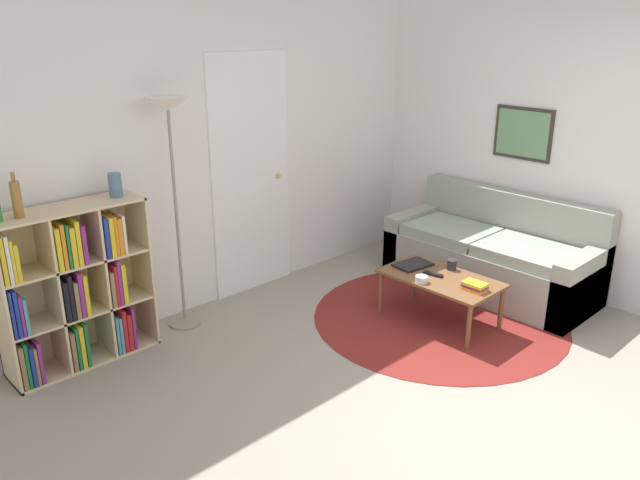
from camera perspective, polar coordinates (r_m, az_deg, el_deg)
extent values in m
plane|color=gray|center=(4.14, 16.33, -15.96)|extent=(14.00, 14.00, 0.00)
cube|color=silver|center=(5.36, -8.51, 8.10)|extent=(7.31, 0.05, 2.60)
cube|color=white|center=(5.51, -6.33, 5.83)|extent=(0.83, 0.02, 2.10)
sphere|color=tan|center=(5.68, -3.84, 5.89)|extent=(0.04, 0.04, 0.04)
cube|color=silver|center=(6.06, 16.99, 8.80)|extent=(0.05, 5.72, 2.60)
cube|color=#332D28|center=(5.95, 18.08, 9.24)|extent=(0.02, 0.56, 0.47)
cube|color=#669366|center=(5.94, 18.02, 9.23)|extent=(0.01, 0.50, 0.41)
cylinder|color=maroon|center=(5.32, 10.81, -6.94)|extent=(2.08, 2.08, 0.01)
cube|color=beige|center=(4.89, -16.01, -2.43)|extent=(0.02, 0.34, 1.16)
cube|color=beige|center=(4.52, -22.32, 2.67)|extent=(1.03, 0.34, 0.02)
cube|color=beige|center=(4.95, -20.60, -10.04)|extent=(1.03, 0.34, 0.02)
cube|color=beige|center=(4.84, -22.18, -3.40)|extent=(1.03, 0.02, 1.16)
cube|color=beige|center=(4.65, -23.29, -4.50)|extent=(0.02, 0.32, 1.12)
cube|color=beige|center=(4.76, -19.60, -3.46)|extent=(0.02, 0.32, 1.12)
cube|color=beige|center=(4.78, -21.15, -6.03)|extent=(1.00, 0.32, 0.02)
cube|color=beige|center=(4.64, -21.71, -1.86)|extent=(1.00, 0.32, 0.02)
cube|color=olive|center=(4.71, -25.96, -10.08)|extent=(0.03, 0.26, 0.31)
cube|color=#196B38|center=(4.70, -25.53, -10.03)|extent=(0.02, 0.21, 0.33)
cube|color=navy|center=(4.72, -25.18, -10.11)|extent=(0.02, 0.23, 0.28)
cube|color=olive|center=(4.73, -24.85, -10.10)|extent=(0.02, 0.22, 0.28)
cube|color=#7F287A|center=(4.74, -24.64, -9.75)|extent=(0.02, 0.25, 0.31)
cube|color=olive|center=(4.78, -21.95, -9.20)|extent=(0.03, 0.19, 0.29)
cube|color=#196B38|center=(4.81, -21.76, -8.81)|extent=(0.02, 0.25, 0.32)
cube|color=gold|center=(4.82, -21.43, -8.71)|extent=(0.03, 0.25, 0.32)
cube|color=#196B38|center=(4.82, -21.04, -8.56)|extent=(0.02, 0.24, 0.33)
cube|color=teal|center=(4.92, -18.60, -7.93)|extent=(0.02, 0.27, 0.29)
cube|color=teal|center=(4.90, -18.14, -8.02)|extent=(0.02, 0.20, 0.28)
cube|color=#B21E23|center=(4.91, -17.93, -7.62)|extent=(0.03, 0.23, 0.33)
cube|color=#B21E23|center=(4.95, -17.60, -7.65)|extent=(0.03, 0.26, 0.29)
cube|color=#7F287A|center=(4.93, -17.15, -7.44)|extent=(0.02, 0.21, 0.33)
cube|color=navy|center=(4.52, -26.67, -5.90)|extent=(0.02, 0.21, 0.33)
cube|color=navy|center=(4.53, -26.31, -5.85)|extent=(0.02, 0.20, 0.33)
cube|color=#7F287A|center=(4.54, -25.95, -6.02)|extent=(0.02, 0.20, 0.28)
cube|color=teal|center=(4.56, -25.69, -6.03)|extent=(0.02, 0.23, 0.26)
cube|color=black|center=(4.62, -22.54, -5.02)|extent=(0.03, 0.20, 0.29)
cube|color=black|center=(4.64, -22.27, -4.62)|extent=(0.03, 0.24, 0.33)
cube|color=olive|center=(4.65, -21.75, -4.91)|extent=(0.03, 0.20, 0.27)
cube|color=#7F287A|center=(4.65, -21.42, -4.45)|extent=(0.03, 0.21, 0.33)
cube|color=gold|center=(4.67, -21.01, -4.50)|extent=(0.03, 0.21, 0.30)
cube|color=olive|center=(4.75, -18.93, -4.03)|extent=(0.03, 0.23, 0.27)
cube|color=#B21E23|center=(4.74, -18.55, -3.77)|extent=(0.02, 0.20, 0.31)
cube|color=#7F287A|center=(4.75, -18.36, -3.49)|extent=(0.02, 0.22, 0.34)
cube|color=gold|center=(4.79, -18.10, -3.50)|extent=(0.03, 0.27, 0.30)
cube|color=silver|center=(4.40, -26.99, -1.41)|extent=(0.02, 0.22, 0.32)
cube|color=gold|center=(4.43, -26.72, -1.49)|extent=(0.02, 0.25, 0.29)
cube|color=gold|center=(4.44, -26.38, -1.63)|extent=(0.03, 0.24, 0.25)
cube|color=gold|center=(4.49, -23.21, -0.61)|extent=(0.03, 0.21, 0.30)
cube|color=orange|center=(4.49, -22.77, -0.41)|extent=(0.02, 0.19, 0.32)
cube|color=#196B38|center=(4.51, -22.47, -0.35)|extent=(0.02, 0.21, 0.31)
cube|color=gold|center=(4.54, -22.16, -0.35)|extent=(0.03, 0.25, 0.28)
cube|color=gold|center=(4.55, -21.76, -0.03)|extent=(0.03, 0.25, 0.32)
cube|color=#7F287A|center=(4.56, -21.27, -0.18)|extent=(0.03, 0.24, 0.27)
cube|color=navy|center=(4.60, -19.35, 0.35)|extent=(0.03, 0.19, 0.30)
cube|color=gold|center=(4.64, -19.08, 0.50)|extent=(0.03, 0.25, 0.29)
cube|color=orange|center=(4.66, -18.79, 0.63)|extent=(0.02, 0.27, 0.29)
cube|color=orange|center=(4.67, -18.45, 0.59)|extent=(0.03, 0.27, 0.27)
cube|color=silver|center=(4.67, -18.03, 0.70)|extent=(0.02, 0.23, 0.28)
cylinder|color=gray|center=(5.24, -12.22, -7.43)|extent=(0.24, 0.24, 0.01)
cylinder|color=gray|center=(4.90, -12.98, 2.01)|extent=(0.02, 0.02, 1.72)
cone|color=white|center=(4.72, -13.78, 12.01)|extent=(0.32, 0.32, 0.10)
cube|color=gray|center=(5.90, 15.21, -2.35)|extent=(0.81, 1.85, 0.43)
cube|color=gray|center=(6.09, 16.98, 0.33)|extent=(0.16, 1.85, 0.86)
cube|color=gray|center=(5.53, 22.74, -3.96)|extent=(0.81, 0.16, 0.57)
cube|color=gray|center=(6.31, 8.74, 0.28)|extent=(0.81, 0.16, 0.57)
cube|color=#93A390|center=(5.57, 18.36, -1.08)|extent=(0.61, 0.75, 0.10)
cube|color=#93A390|center=(5.93, 11.89, 0.79)|extent=(0.61, 0.75, 0.10)
cube|color=brown|center=(5.12, 10.97, -3.44)|extent=(0.53, 0.95, 0.02)
cylinder|color=brown|center=(4.81, 13.45, -7.74)|extent=(0.04, 0.04, 0.37)
cylinder|color=brown|center=(5.27, 5.56, -4.76)|extent=(0.04, 0.04, 0.37)
cylinder|color=brown|center=(5.17, 16.22, -6.03)|extent=(0.04, 0.04, 0.37)
cylinder|color=brown|center=(5.60, 8.60, -3.40)|extent=(0.04, 0.04, 0.37)
cube|color=black|center=(5.30, 8.49, -2.24)|extent=(0.33, 0.25, 0.02)
cylinder|color=silver|center=(4.98, 9.28, -3.54)|extent=(0.10, 0.10, 0.05)
cube|color=orange|center=(4.92, 14.01, -4.39)|extent=(0.12, 0.18, 0.02)
cube|color=#7F287A|center=(4.93, 13.97, -4.10)|extent=(0.12, 0.18, 0.02)
cube|color=gold|center=(4.92, 13.98, -3.91)|extent=(0.12, 0.18, 0.02)
cylinder|color=#28282D|center=(5.27, 11.94, -2.21)|extent=(0.08, 0.08, 0.08)
cube|color=black|center=(5.13, 10.31, -3.09)|extent=(0.07, 0.17, 0.02)
cylinder|color=olive|center=(4.37, -25.99, 3.34)|extent=(0.06, 0.06, 0.24)
cylinder|color=olive|center=(4.34, -26.28, 5.20)|extent=(0.02, 0.02, 0.06)
cylinder|color=slate|center=(4.64, -18.21, 4.79)|extent=(0.09, 0.09, 0.17)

